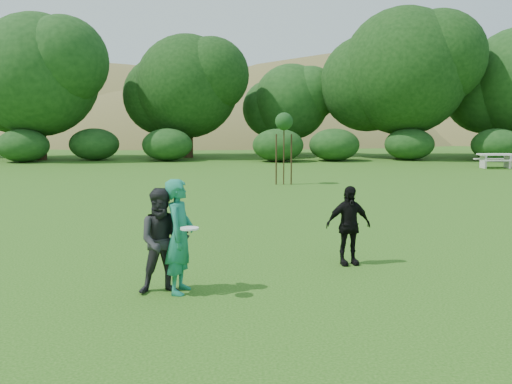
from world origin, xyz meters
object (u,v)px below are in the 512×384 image
at_px(player_teal, 180,236).
at_px(player_black, 348,225).
at_px(player_grey, 164,241).
at_px(sapling, 284,123).
at_px(picnic_table, 496,158).

bearing_deg(player_teal, player_black, -51.47).
relative_size(player_grey, sapling, 0.57).
height_order(player_black, sapling, sapling).
bearing_deg(sapling, picnic_table, 31.41).
bearing_deg(sapling, player_grey, -101.20).
xyz_separation_m(player_black, sapling, (-0.32, 12.41, 1.70)).
distance_m(player_grey, sapling, 14.41).
height_order(player_grey, player_black, player_grey).
xyz_separation_m(player_grey, sapling, (2.78, 14.05, 1.61)).
xyz_separation_m(player_teal, sapling, (2.54, 14.02, 1.54)).
xyz_separation_m(sapling, picnic_table, (11.64, 7.11, -1.90)).
bearing_deg(player_grey, sapling, 67.98).
bearing_deg(player_black, sapling, 79.04).
bearing_deg(picnic_table, sapling, -148.59).
relative_size(player_teal, player_black, 1.21).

